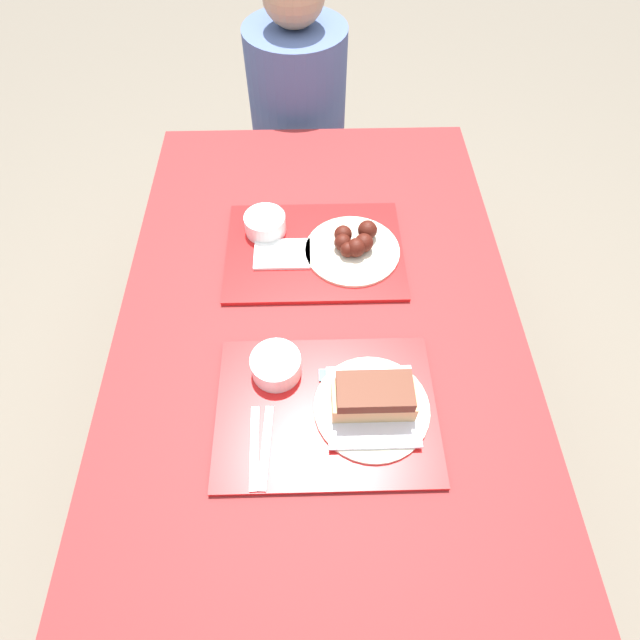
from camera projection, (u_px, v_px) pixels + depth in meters
ground_plane at (319, 440)px, 1.75m from camera, size 12.00×12.00×0.00m
picnic_table at (319, 342)px, 1.23m from camera, size 0.94×1.50×0.73m
picnic_bench_far at (313, 170)px, 1.98m from camera, size 0.89×0.28×0.47m
tray_near at (326, 410)px, 1.02m from camera, size 0.45×0.33×0.01m
tray_far at (314, 251)px, 1.28m from camera, size 0.45×0.33×0.01m
bowl_coleslaw_near at (276, 365)px, 1.04m from camera, size 0.11×0.11×0.05m
brisket_sandwich_plate at (373, 401)px, 0.99m from camera, size 0.24×0.24×0.09m
plastic_fork_near at (255, 447)px, 0.97m from camera, size 0.02×0.17×0.00m
plastic_knife_near at (266, 447)px, 0.97m from camera, size 0.03×0.17×0.00m
condiment_packet at (327, 375)px, 1.06m from camera, size 0.04×0.03×0.01m
bowl_coleslaw_far at (265, 223)px, 1.29m from camera, size 0.11×0.11×0.05m
wings_plate_far at (354, 245)px, 1.25m from camera, size 0.24×0.24×0.06m
napkin_far at (282, 254)px, 1.26m from camera, size 0.14×0.10×0.01m
person_seated_across at (297, 87)px, 1.70m from camera, size 0.34×0.34×0.66m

